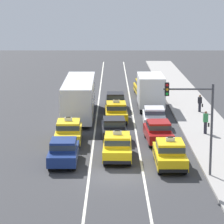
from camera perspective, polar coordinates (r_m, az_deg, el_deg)
The scene contains 19 objects.
ground_plane at distance 33.77m, azimuth 0.40°, elevation -6.42°, with size 160.00×160.00×0.00m, color #353538.
lane_stripe_left_center at distance 53.18m, azimuth -1.48°, elevation 0.19°, with size 0.14×80.00×0.01m, color silver.
lane_stripe_center_right at distance 53.20m, azimuth 1.96°, elevation 0.19°, with size 0.14×80.00×0.01m, color silver.
sidewalk_curb at distance 48.83m, azimuth 8.75°, elevation -0.86°, with size 4.00×90.00×0.15m, color #9E9993.
sedan_left_nearest at distance 36.13m, azimuth -4.86°, elevation -3.86°, with size 1.80×4.32×1.58m.
taxi_left_second at distance 41.15m, azimuth -4.36°, elevation -1.92°, with size 1.92×4.60×1.96m.
bus_left_third at distance 50.19m, azimuth -3.31°, elevation 1.61°, with size 2.59×11.22×3.22m.
taxi_center_nearest at distance 37.03m, azimuth 0.51°, elevation -3.39°, with size 1.90×4.59×1.96m.
sedan_center_second at distance 42.25m, azimuth 0.16°, elevation -1.57°, with size 1.95×4.37×1.58m.
taxi_center_third at distance 48.06m, azimuth 0.38°, elevation 0.05°, with size 1.92×4.60×1.96m.
sedan_center_fourth at distance 53.28m, azimuth 0.30°, elevation 1.14°, with size 1.78×4.31×1.58m.
taxi_right_nearest at distance 35.54m, azimuth 5.73°, elevation -4.09°, with size 1.82×4.56×1.96m.
sedan_right_second at distance 41.35m, azimuth 4.59°, elevation -1.90°, with size 1.96×4.38×1.58m.
sedan_right_third at distance 46.41m, azimuth 4.18°, elevation -0.42°, with size 1.85×4.34×1.58m.
box_truck_right_fourth at distance 53.60m, azimuth 3.77°, elevation 2.19°, with size 2.31×6.97×3.27m.
taxi_right_fifth at distance 61.38m, azimuth 3.12°, elevation 2.52°, with size 2.03×4.64×1.96m.
pedestrian_near_crosswalk at distance 52.11m, azimuth 8.69°, elevation 0.86°, with size 0.47×0.24×1.54m.
pedestrian_mid_block at distance 43.85m, azimuth 9.25°, elevation -1.02°, with size 0.47×0.24×1.72m.
traffic_light_pole at distance 32.98m, azimuth 8.23°, elevation -0.10°, with size 2.87×0.33×5.58m.
Camera 1 is at (-0.25, -32.15, 10.33)m, focal length 92.13 mm.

